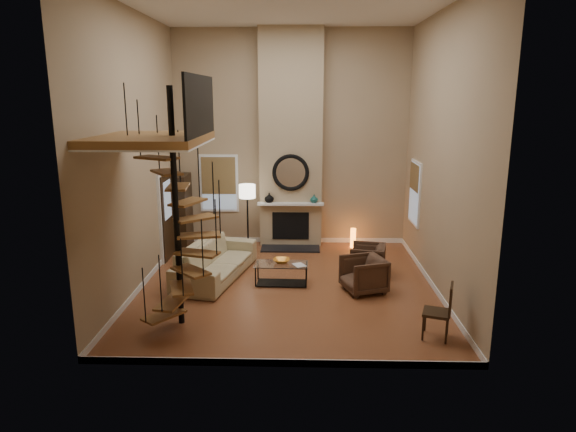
{
  "coord_description": "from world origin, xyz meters",
  "views": [
    {
      "loc": [
        0.29,
        -9.97,
        3.87
      ],
      "look_at": [
        0.0,
        0.4,
        1.4
      ],
      "focal_mm": 31.78,
      "sensor_mm": 36.0,
      "label": 1
    }
  ],
  "objects_px": {
    "armchair_near": "(371,260)",
    "side_chair": "(442,309)",
    "hutch": "(182,211)",
    "floor_lamp": "(247,197)",
    "accent_lamp": "(353,238)",
    "armchair_far": "(367,274)",
    "coffee_table": "(281,271)",
    "sofa": "(216,260)"
  },
  "relations": [
    {
      "from": "hutch",
      "to": "armchair_near",
      "type": "height_order",
      "value": "hutch"
    },
    {
      "from": "armchair_far",
      "to": "accent_lamp",
      "type": "xyz_separation_m",
      "value": [
        0.02,
        3.04,
        -0.1
      ]
    },
    {
      "from": "armchair_near",
      "to": "armchair_far",
      "type": "xyz_separation_m",
      "value": [
        -0.2,
        -0.94,
        0.0
      ]
    },
    {
      "from": "armchair_far",
      "to": "coffee_table",
      "type": "distance_m",
      "value": 1.77
    },
    {
      "from": "sofa",
      "to": "armchair_near",
      "type": "bearing_deg",
      "value": -73.42
    },
    {
      "from": "floor_lamp",
      "to": "side_chair",
      "type": "height_order",
      "value": "floor_lamp"
    },
    {
      "from": "coffee_table",
      "to": "accent_lamp",
      "type": "xyz_separation_m",
      "value": [
        1.75,
        2.71,
        -0.03
      ]
    },
    {
      "from": "sofa",
      "to": "accent_lamp",
      "type": "distance_m",
      "value": 3.96
    },
    {
      "from": "coffee_table",
      "to": "side_chair",
      "type": "relative_size",
      "value": 1.2
    },
    {
      "from": "sofa",
      "to": "coffee_table",
      "type": "relative_size",
      "value": 2.32
    },
    {
      "from": "accent_lamp",
      "to": "side_chair",
      "type": "relative_size",
      "value": 0.54
    },
    {
      "from": "armchair_far",
      "to": "coffee_table",
      "type": "xyz_separation_m",
      "value": [
        -1.74,
        0.33,
        -0.07
      ]
    },
    {
      "from": "hutch",
      "to": "side_chair",
      "type": "bearing_deg",
      "value": -43.25
    },
    {
      "from": "armchair_near",
      "to": "side_chair",
      "type": "height_order",
      "value": "side_chair"
    },
    {
      "from": "armchair_near",
      "to": "coffee_table",
      "type": "xyz_separation_m",
      "value": [
        -1.93,
        -0.61,
        -0.07
      ]
    },
    {
      "from": "sofa",
      "to": "coffee_table",
      "type": "bearing_deg",
      "value": -91.98
    },
    {
      "from": "coffee_table",
      "to": "hutch",
      "type": "bearing_deg",
      "value": 135.15
    },
    {
      "from": "armchair_near",
      "to": "armchair_far",
      "type": "distance_m",
      "value": 0.96
    },
    {
      "from": "floor_lamp",
      "to": "accent_lamp",
      "type": "height_order",
      "value": "floor_lamp"
    },
    {
      "from": "side_chair",
      "to": "armchair_far",
      "type": "bearing_deg",
      "value": 114.86
    },
    {
      "from": "sofa",
      "to": "coffee_table",
      "type": "height_order",
      "value": "sofa"
    },
    {
      "from": "armchair_far",
      "to": "floor_lamp",
      "type": "relative_size",
      "value": 0.47
    },
    {
      "from": "armchair_near",
      "to": "side_chair",
      "type": "xyz_separation_m",
      "value": [
        0.76,
        -2.99,
        0.17
      ]
    },
    {
      "from": "accent_lamp",
      "to": "hutch",
      "type": "bearing_deg",
      "value": -179.63
    },
    {
      "from": "armchair_far",
      "to": "coffee_table",
      "type": "relative_size",
      "value": 0.71
    },
    {
      "from": "floor_lamp",
      "to": "side_chair",
      "type": "distance_m",
      "value": 5.98
    },
    {
      "from": "side_chair",
      "to": "sofa",
      "type": "bearing_deg",
      "value": 146.25
    },
    {
      "from": "hutch",
      "to": "side_chair",
      "type": "xyz_separation_m",
      "value": [
        5.38,
        -5.06,
        -0.42
      ]
    },
    {
      "from": "hutch",
      "to": "armchair_far",
      "type": "height_order",
      "value": "hutch"
    },
    {
      "from": "hutch",
      "to": "sofa",
      "type": "height_order",
      "value": "hutch"
    },
    {
      "from": "armchair_far",
      "to": "coffee_table",
      "type": "height_order",
      "value": "armchair_far"
    },
    {
      "from": "coffee_table",
      "to": "accent_lamp",
      "type": "distance_m",
      "value": 3.22
    },
    {
      "from": "armchair_near",
      "to": "accent_lamp",
      "type": "bearing_deg",
      "value": -163.38
    },
    {
      "from": "armchair_near",
      "to": "side_chair",
      "type": "relative_size",
      "value": 0.8
    },
    {
      "from": "coffee_table",
      "to": "side_chair",
      "type": "distance_m",
      "value": 3.6
    },
    {
      "from": "sofa",
      "to": "accent_lamp",
      "type": "height_order",
      "value": "sofa"
    },
    {
      "from": "armchair_far",
      "to": "floor_lamp",
      "type": "height_order",
      "value": "floor_lamp"
    },
    {
      "from": "side_chair",
      "to": "coffee_table",
      "type": "bearing_deg",
      "value": 138.43
    },
    {
      "from": "armchair_far",
      "to": "hutch",
      "type": "bearing_deg",
      "value": -142.92
    },
    {
      "from": "hutch",
      "to": "accent_lamp",
      "type": "relative_size",
      "value": 3.71
    },
    {
      "from": "sofa",
      "to": "side_chair",
      "type": "height_order",
      "value": "side_chair"
    },
    {
      "from": "hutch",
      "to": "accent_lamp",
      "type": "xyz_separation_m",
      "value": [
        4.45,
        0.03,
        -0.7
      ]
    }
  ]
}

